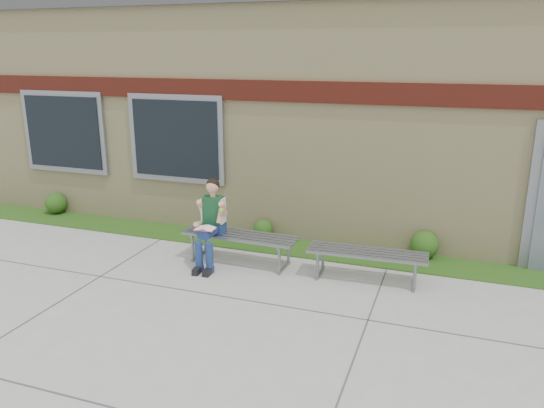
% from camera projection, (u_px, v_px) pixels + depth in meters
% --- Properties ---
extents(ground, '(80.00, 80.00, 0.00)m').
position_uv_depth(ground, '(280.00, 326.00, 6.50)').
color(ground, '#9E9E99').
rests_on(ground, ground).
extents(grass_strip, '(16.00, 0.80, 0.02)m').
position_uv_depth(grass_strip, '(329.00, 252.00, 8.85)').
color(grass_strip, '#204A13').
rests_on(grass_strip, ground).
extents(school_building, '(16.20, 6.22, 4.20)m').
position_uv_depth(school_building, '(370.00, 106.00, 11.33)').
color(school_building, beige).
rests_on(school_building, ground).
extents(bench_left, '(1.85, 0.57, 0.48)m').
position_uv_depth(bench_left, '(240.00, 241.00, 8.33)').
color(bench_left, slate).
rests_on(bench_left, ground).
extents(bench_right, '(1.74, 0.55, 0.45)m').
position_uv_depth(bench_right, '(367.00, 258.00, 7.70)').
color(bench_right, slate).
rests_on(bench_right, ground).
extents(girl, '(0.49, 0.80, 1.36)m').
position_uv_depth(girl, '(211.00, 221.00, 8.18)').
color(girl, navy).
rests_on(girl, ground).
extents(shrub_west, '(0.43, 0.43, 0.43)m').
position_uv_depth(shrub_west, '(56.00, 203.00, 10.88)').
color(shrub_west, '#204A13').
rests_on(shrub_west, grass_strip).
extents(shrub_mid, '(0.34, 0.34, 0.34)m').
position_uv_depth(shrub_mid, '(263.00, 229.00, 9.43)').
color(shrub_mid, '#204A13').
rests_on(shrub_mid, grass_strip).
extents(shrub_east, '(0.45, 0.45, 0.45)m').
position_uv_depth(shrub_east, '(424.00, 244.00, 8.53)').
color(shrub_east, '#204A13').
rests_on(shrub_east, grass_strip).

